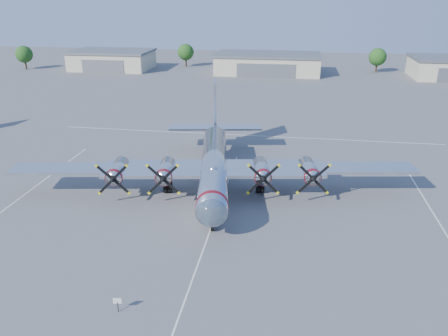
# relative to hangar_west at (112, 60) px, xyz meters

# --- Properties ---
(ground) EXTENTS (260.00, 260.00, 0.00)m
(ground) POSITION_rel_hangar_west_xyz_m (45.00, -81.96, -2.71)
(ground) COLOR #515153
(ground) RESTS_ON ground
(parking_lines) EXTENTS (60.00, 50.08, 0.01)m
(parking_lines) POSITION_rel_hangar_west_xyz_m (45.00, -83.71, -2.71)
(parking_lines) COLOR silver
(parking_lines) RESTS_ON ground
(hangar_west) EXTENTS (22.60, 14.60, 5.40)m
(hangar_west) POSITION_rel_hangar_west_xyz_m (0.00, 0.00, 0.00)
(hangar_west) COLOR #B7B292
(hangar_west) RESTS_ON ground
(hangar_center) EXTENTS (28.60, 14.60, 5.40)m
(hangar_center) POSITION_rel_hangar_west_xyz_m (45.00, -0.00, -0.00)
(hangar_center) COLOR #B7B292
(hangar_center) RESTS_ON ground
(tree_far_west) EXTENTS (4.80, 4.80, 6.64)m
(tree_far_west) POSITION_rel_hangar_west_xyz_m (-25.00, -3.96, 1.51)
(tree_far_west) COLOR #382619
(tree_far_west) RESTS_ON ground
(tree_west) EXTENTS (4.80, 4.80, 6.64)m
(tree_west) POSITION_rel_hangar_west_xyz_m (20.00, 8.04, 1.51)
(tree_west) COLOR #382619
(tree_west) RESTS_ON ground
(tree_east) EXTENTS (4.80, 4.80, 6.64)m
(tree_east) POSITION_rel_hangar_west_xyz_m (75.00, 6.04, 1.51)
(tree_east) COLOR #382619
(tree_east) RESTS_ON ground
(main_bomber_b29) EXTENTS (48.50, 36.90, 9.79)m
(main_bomber_b29) POSITION_rel_hangar_west_xyz_m (43.57, -76.59, -2.71)
(main_bomber_b29) COLOR silver
(main_bomber_b29) RESTS_ON ground
(info_placard) EXTENTS (0.60, 0.13, 1.15)m
(info_placard) POSITION_rel_hangar_west_xyz_m (40.61, -99.10, -1.90)
(info_placard) COLOR black
(info_placard) RESTS_ON ground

